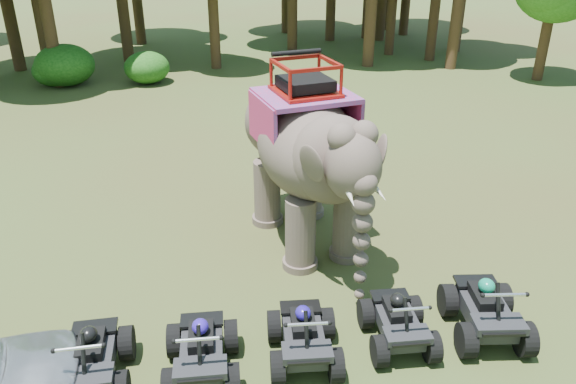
# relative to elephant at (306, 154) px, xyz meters

# --- Properties ---
(ground) EXTENTS (110.00, 110.00, 0.00)m
(ground) POSITION_rel_elephant_xyz_m (-0.66, -2.38, -2.24)
(ground) COLOR #47381E
(ground) RESTS_ON ground
(elephant) EXTENTS (3.22, 5.66, 4.48)m
(elephant) POSITION_rel_elephant_xyz_m (0.00, 0.00, 0.00)
(elephant) COLOR brown
(elephant) RESTS_ON ground
(atv_0) EXTENTS (1.32, 1.78, 1.29)m
(atv_0) POSITION_rel_elephant_xyz_m (-4.60, -4.01, -1.59)
(atv_0) COLOR black
(atv_0) RESTS_ON ground
(atv_1) EXTENTS (1.40, 1.83, 1.28)m
(atv_1) POSITION_rel_elephant_xyz_m (-2.77, -4.17, -1.60)
(atv_1) COLOR black
(atv_1) RESTS_ON ground
(atv_2) EXTENTS (1.43, 1.83, 1.26)m
(atv_2) POSITION_rel_elephant_xyz_m (-0.97, -4.13, -1.61)
(atv_2) COLOR black
(atv_2) RESTS_ON ground
(atv_3) EXTENTS (1.32, 1.72, 1.20)m
(atv_3) POSITION_rel_elephant_xyz_m (0.83, -4.05, -1.64)
(atv_3) COLOR black
(atv_3) RESTS_ON ground
(atv_4) EXTENTS (1.62, 2.02, 1.35)m
(atv_4) POSITION_rel_elephant_xyz_m (2.55, -4.12, -1.56)
(atv_4) COLOR black
(atv_4) RESTS_ON ground
(tree_4) EXTENTS (4.63, 4.63, 6.62)m
(tree_4) POSITION_rel_elephant_xyz_m (14.66, 12.64, 1.07)
(tree_4) COLOR #195114
(tree_4) RESTS_ON ground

